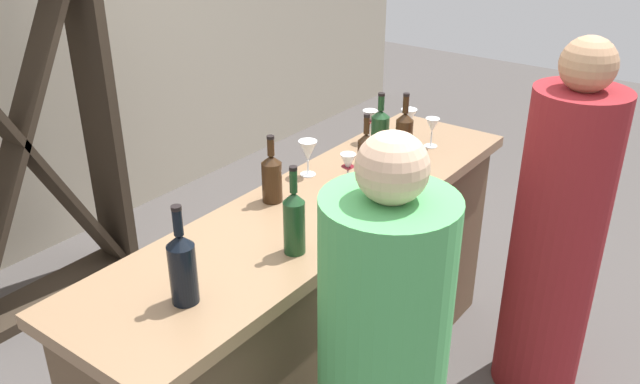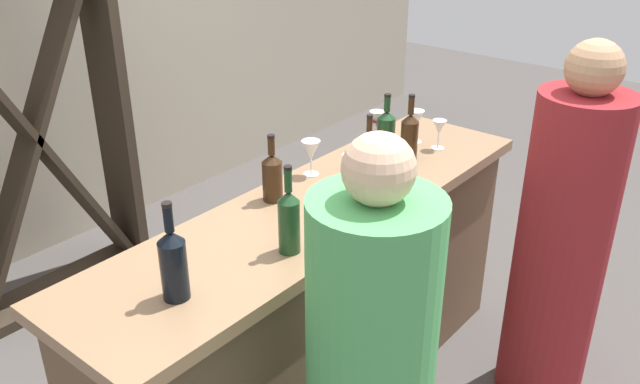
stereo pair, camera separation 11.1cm
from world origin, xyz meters
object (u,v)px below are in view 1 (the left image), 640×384
wine_rack (17,142)px  wine_bottle_rightmost_amber_brown (404,134)px  wine_bottle_far_right_olive_green (380,129)px  wine_glass_far_left (308,152)px  wine_glass_near_center (349,165)px  person_center_guest (556,242)px  wine_bottle_second_left_olive_green (294,221)px  wine_glass_near_left (432,126)px  wine_glass_near_right (409,118)px  wine_glass_far_center (370,119)px  wine_bottle_second_right_amber_brown (366,155)px  wine_bottle_leftmost_near_black (182,266)px  wine_bottle_center_amber_brown (272,177)px

wine_rack → wine_bottle_rightmost_amber_brown: (0.87, -1.68, 0.16)m
wine_bottle_far_right_olive_green → wine_glass_far_left: wine_bottle_far_right_olive_green is taller
wine_glass_near_center → person_center_guest: 0.94m
wine_bottle_second_left_olive_green → wine_glass_far_left: (0.52, 0.35, -0.01)m
wine_glass_near_left → wine_bottle_far_right_olive_green: bearing=136.6°
wine_glass_near_center → wine_glass_near_right: (0.59, 0.06, 0.01)m
wine_rack → wine_glass_near_center: (0.48, -1.65, 0.14)m
wine_glass_far_center → wine_bottle_second_right_amber_brown: bearing=-149.5°
wine_bottle_far_right_olive_green → person_center_guest: size_ratio=0.17×
wine_glass_near_center → wine_glass_far_center: wine_glass_far_center is taller
wine_bottle_leftmost_near_black → wine_glass_near_right: (1.54, 0.12, -0.01)m
wine_glass_near_right → person_center_guest: 0.87m
wine_bottle_second_right_amber_brown → wine_glass_near_left: (0.48, -0.05, -0.01)m
wine_glass_near_right → wine_glass_far_left: bearing=166.7°
wine_glass_far_left → wine_glass_near_center: bearing=-89.2°
wine_bottle_second_left_olive_green → wine_glass_near_center: 0.55m
wine_bottle_second_right_amber_brown → wine_glass_near_center: bearing=174.2°
wine_bottle_center_amber_brown → wine_glass_far_left: size_ratio=1.77×
wine_rack → person_center_guest: (0.98, -2.38, -0.20)m
wine_bottle_second_right_amber_brown → person_center_guest: bearing=-60.9°
wine_bottle_center_amber_brown → wine_glass_near_right: size_ratio=1.73×
wine_bottle_leftmost_near_black → wine_bottle_far_right_olive_green: wine_bottle_leftmost_near_black is taller
wine_bottle_second_right_amber_brown → wine_bottle_leftmost_near_black: bearing=-177.5°
wine_glass_near_center → wine_glass_far_left: 0.21m
person_center_guest → wine_bottle_rightmost_amber_brown: bearing=-13.4°
wine_rack → wine_glass_near_left: (1.07, -1.72, 0.14)m
wine_bottle_center_amber_brown → wine_bottle_second_left_olive_green: bearing=-128.7°
wine_glass_near_center → wine_glass_far_center: 0.52m
wine_bottle_center_amber_brown → wine_bottle_far_right_olive_green: same height
wine_bottle_leftmost_near_black → wine_glass_far_center: wine_bottle_leftmost_near_black is taller
wine_bottle_rightmost_amber_brown → wine_glass_far_left: (-0.39, 0.23, -0.01)m
wine_glass_near_center → wine_bottle_rightmost_amber_brown: bearing=-4.1°
wine_bottle_far_right_olive_green → wine_bottle_second_left_olive_green: bearing=-165.1°
wine_bottle_second_right_amber_brown → wine_glass_near_left: wine_bottle_second_right_amber_brown is taller
wine_bottle_second_right_amber_brown → wine_glass_near_right: 0.49m
wine_bottle_rightmost_amber_brown → wine_glass_near_left: size_ratio=2.19×
wine_bottle_leftmost_near_black → wine_bottle_far_right_olive_green: 1.37m
wine_bottle_rightmost_amber_brown → wine_glass_far_center: 0.25m
wine_bottle_second_right_amber_brown → wine_glass_near_center: wine_bottle_second_right_amber_brown is taller
wine_bottle_leftmost_near_black → wine_glass_near_right: size_ratio=2.05×
wine_bottle_far_right_olive_green → wine_glass_far_center: size_ratio=1.77×
wine_bottle_second_right_amber_brown → wine_bottle_far_right_olive_green: wine_bottle_second_right_amber_brown is taller
wine_glass_near_center → person_center_guest: (0.50, -0.72, -0.34)m
wine_bottle_second_right_amber_brown → wine_glass_far_left: 0.24m
wine_glass_near_left → wine_glass_near_center: size_ratio=0.95×
wine_bottle_second_right_amber_brown → wine_bottle_rightmost_amber_brown: (0.28, -0.02, 0.01)m
wine_bottle_second_left_olive_green → wine_bottle_center_amber_brown: 0.40m
wine_bottle_rightmost_amber_brown → wine_bottle_far_right_olive_green: wine_bottle_rightmost_amber_brown is taller
wine_bottle_leftmost_near_black → person_center_guest: size_ratio=0.20×
wine_bottle_far_right_olive_green → person_center_guest: 0.90m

